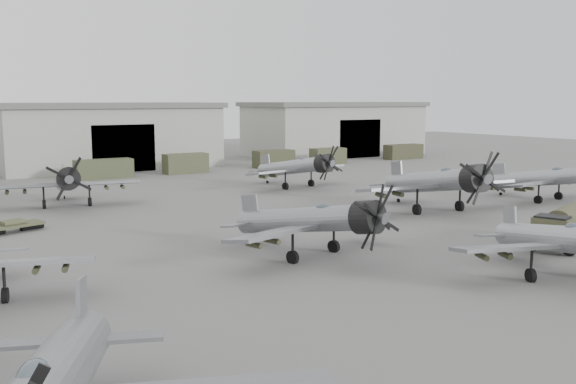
# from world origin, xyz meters

# --- Properties ---
(ground) EXTENTS (220.00, 220.00, 0.00)m
(ground) POSITION_xyz_m (0.00, 0.00, 0.00)
(ground) COLOR #5D5D5B
(ground) RESTS_ON ground
(hangar_center) EXTENTS (29.00, 14.80, 8.70)m
(hangar_center) POSITION_xyz_m (0.00, 61.96, 4.37)
(hangar_center) COLOR #9D9E94
(hangar_center) RESTS_ON ground
(hangar_right) EXTENTS (29.00, 14.80, 8.70)m
(hangar_right) POSITION_xyz_m (38.00, 61.96, 4.37)
(hangar_right) COLOR #9D9E94
(hangar_right) RESTS_ON ground
(support_truck_3) EXTENTS (6.56, 2.20, 2.24)m
(support_truck_3) POSITION_xyz_m (-4.17, 50.00, 1.12)
(support_truck_3) COLOR #41462E
(support_truck_3) RESTS_ON ground
(support_truck_4) EXTENTS (5.43, 2.20, 2.44)m
(support_truck_4) POSITION_xyz_m (6.10, 50.00, 1.22)
(support_truck_4) COLOR #42472E
(support_truck_4) RESTS_ON ground
(support_truck_5) EXTENTS (5.59, 2.20, 2.33)m
(support_truck_5) POSITION_xyz_m (18.98, 50.00, 1.17)
(support_truck_5) COLOR #3A3C27
(support_truck_5) RESTS_ON ground
(support_truck_6) EXTENTS (5.14, 2.20, 2.24)m
(support_truck_6) POSITION_xyz_m (28.06, 50.00, 1.12)
(support_truck_6) COLOR #40442C
(support_truck_6) RESTS_ON ground
(support_truck_7) EXTENTS (6.43, 2.20, 2.23)m
(support_truck_7) POSITION_xyz_m (42.52, 50.00, 1.11)
(support_truck_7) COLOR #393925
(support_truck_7) RESTS_ON ground
(aircraft_near_1) EXTENTS (11.34, 10.24, 4.58)m
(aircraft_near_1) POSITION_xyz_m (2.83, -4.89, 2.08)
(aircraft_near_1) COLOR #93969B
(aircraft_near_1) RESTS_ON ground
(aircraft_mid_1) EXTENTS (12.23, 11.01, 4.87)m
(aircraft_mid_1) POSITION_xyz_m (-5.07, 5.71, 2.22)
(aircraft_mid_1) COLOR gray
(aircraft_mid_1) RESTS_ON ground
(aircraft_mid_2) EXTENTS (14.16, 12.75, 5.62)m
(aircraft_mid_2) POSITION_xyz_m (11.96, 12.51, 2.56)
(aircraft_mid_2) COLOR gray
(aircraft_mid_2) RESTS_ON ground
(aircraft_mid_3) EXTENTS (11.83, 10.64, 4.70)m
(aircraft_mid_3) POSITION_xyz_m (24.63, 11.37, 2.14)
(aircraft_mid_3) COLOR #919399
(aircraft_mid_3) RESTS_ON ground
(aircraft_far_0) EXTENTS (12.36, 11.12, 4.90)m
(aircraft_far_0) POSITION_xyz_m (-12.83, 31.50, 2.23)
(aircraft_far_0) COLOR gray
(aircraft_far_0) RESTS_ON ground
(aircraft_far_1) EXTENTS (12.27, 11.04, 4.87)m
(aircraft_far_1) POSITION_xyz_m (10.54, 30.98, 2.21)
(aircraft_far_1) COLOR gray
(aircraft_far_1) RESTS_ON ground
(fuel_tanker) EXTENTS (6.70, 4.35, 2.45)m
(fuel_tanker) POSITION_xyz_m (9.57, -0.20, 1.41)
(fuel_tanker) COLOR #41412A
(fuel_tanker) RESTS_ON ground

